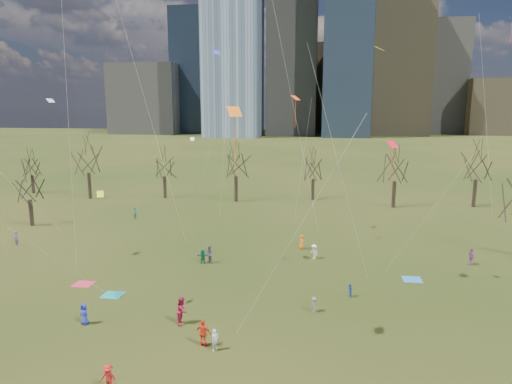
# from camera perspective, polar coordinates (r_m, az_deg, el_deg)

# --- Properties ---
(ground) EXTENTS (500.00, 500.00, 0.00)m
(ground) POSITION_cam_1_polar(r_m,az_deg,el_deg) (33.66, -2.87, -15.71)
(ground) COLOR black
(ground) RESTS_ON ground
(downtown_skyline) EXTENTS (212.50, 78.00, 118.00)m
(downtown_skyline) POSITION_cam_1_polar(r_m,az_deg,el_deg) (241.55, 6.05, 16.47)
(downtown_skyline) COLOR slate
(downtown_skyline) RESTS_ON ground
(bare_tree_row) EXTENTS (113.04, 29.80, 9.50)m
(bare_tree_row) POSITION_cam_1_polar(r_m,az_deg,el_deg) (67.64, 2.82, 3.25)
(bare_tree_row) COLOR black
(bare_tree_row) RESTS_ON ground
(blanket_teal) EXTENTS (1.60, 1.50, 0.03)m
(blanket_teal) POSITION_cam_1_polar(r_m,az_deg,el_deg) (39.27, -17.48, -12.17)
(blanket_teal) COLOR teal
(blanket_teal) RESTS_ON ground
(blanket_navy) EXTENTS (1.60, 1.50, 0.03)m
(blanket_navy) POSITION_cam_1_polar(r_m,az_deg,el_deg) (42.84, 18.92, -10.30)
(blanket_navy) COLOR #2872BF
(blanket_navy) RESTS_ON ground
(blanket_crimson) EXTENTS (1.60, 1.50, 0.03)m
(blanket_crimson) POSITION_cam_1_polar(r_m,az_deg,el_deg) (42.27, -20.77, -10.71)
(blanket_crimson) COLOR #D02945
(blanket_crimson) RESTS_ON ground
(person_0) EXTENTS (0.89, 0.75, 1.54)m
(person_0) POSITION_cam_1_polar(r_m,az_deg,el_deg) (34.85, -20.67, -14.06)
(person_0) COLOR #2736AB
(person_0) RESTS_ON ground
(person_1) EXTENTS (0.59, 0.61, 1.41)m
(person_1) POSITION_cam_1_polar(r_m,az_deg,el_deg) (29.81, -5.15, -17.94)
(person_1) COLOR silver
(person_1) RESTS_ON ground
(person_2) EXTENTS (0.80, 1.00, 1.97)m
(person_2) POSITION_cam_1_polar(r_m,az_deg,el_deg) (33.12, -9.20, -14.41)
(person_2) COLOR #AE183D
(person_2) RESTS_ON ground
(person_3) EXTENTS (0.50, 0.78, 1.16)m
(person_3) POSITION_cam_1_polar(r_m,az_deg,el_deg) (34.81, 7.27, -13.78)
(person_3) COLOR #5D5E62
(person_3) RESTS_ON ground
(person_4) EXTENTS (1.11, 0.65, 1.78)m
(person_4) POSITION_cam_1_polar(r_m,az_deg,el_deg) (30.25, -6.60, -17.10)
(person_4) COLOR #F03A1A
(person_4) RESTS_ON ground
(person_5) EXTENTS (1.39, 0.52, 1.48)m
(person_5) POSITION_cam_1_polar(r_m,az_deg,el_deg) (44.49, -6.65, -7.98)
(person_5) COLOR #176B50
(person_5) RESTS_ON ground
(person_7) EXTENTS (0.49, 0.64, 1.58)m
(person_7) POSITION_cam_1_polar(r_m,az_deg,el_deg) (56.14, -27.80, -5.15)
(person_7) COLOR #764891
(person_7) RESTS_ON ground
(person_8) EXTENTS (0.50, 0.59, 1.10)m
(person_8) POSITION_cam_1_polar(r_m,az_deg,el_deg) (37.74, 11.63, -11.96)
(person_8) COLOR #224B97
(person_8) RESTS_ON ground
(person_9) EXTENTS (1.03, 1.09, 1.48)m
(person_9) POSITION_cam_1_polar(r_m,az_deg,el_deg) (45.86, 7.26, -7.41)
(person_9) COLOR silver
(person_9) RESTS_ON ground
(person_12) EXTENTS (0.62, 0.84, 1.56)m
(person_12) POSITION_cam_1_polar(r_m,az_deg,el_deg) (48.72, 5.72, -6.23)
(person_12) COLOR orange
(person_12) RESTS_ON ground
(person_13) EXTENTS (0.65, 0.71, 1.62)m
(person_13) POSITION_cam_1_polar(r_m,az_deg,el_deg) (62.85, -14.86, -2.61)
(person_13) COLOR #19725C
(person_13) RESTS_ON ground
(person_14) EXTENTS (1.05, 1.07, 1.74)m
(person_14) POSITION_cam_1_polar(r_m,az_deg,el_deg) (44.48, -5.87, -7.79)
(person_14) COLOR slate
(person_14) RESTS_ON ground
(person_15) EXTENTS (1.11, 0.77, 1.57)m
(person_15) POSITION_cam_1_polar(r_m,az_deg,el_deg) (27.25, -18.01, -21.27)
(person_15) COLOR #B21E19
(person_15) RESTS_ON ground
(person_16) EXTENTS (0.56, 1.00, 1.60)m
(person_16) POSITION_cam_1_polar(r_m,az_deg,el_deg) (48.46, 25.28, -7.31)
(person_16) COLOR #8C4C99
(person_16) RESTS_ON ground
(kites_airborne) EXTENTS (60.76, 37.85, 32.49)m
(kites_airborne) POSITION_cam_1_polar(r_m,az_deg,el_deg) (41.49, 1.82, 8.22)
(kites_airborne) COLOR orange
(kites_airborne) RESTS_ON ground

